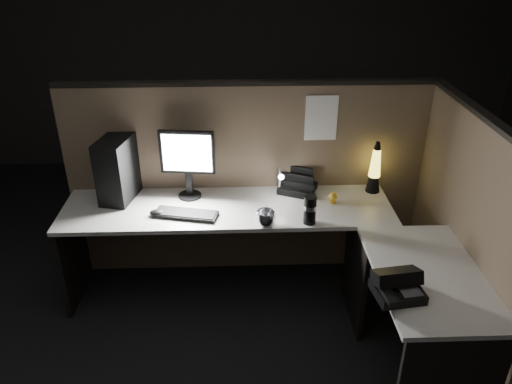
{
  "coord_description": "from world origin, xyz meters",
  "views": [
    {
      "loc": [
        -0.06,
        -2.44,
        2.45
      ],
      "look_at": [
        0.04,
        0.35,
        0.97
      ],
      "focal_mm": 35.0,
      "sensor_mm": 36.0,
      "label": 1
    }
  ],
  "objects_px": {
    "keyboard": "(186,214)",
    "lava_lamp": "(375,171)",
    "monitor": "(187,158)",
    "pc_tower": "(120,166)",
    "desk_phone": "(397,285)"
  },
  "relations": [
    {
      "from": "pc_tower",
      "to": "monitor",
      "type": "height_order",
      "value": "monitor"
    },
    {
      "from": "monitor",
      "to": "desk_phone",
      "type": "distance_m",
      "value": 1.67
    },
    {
      "from": "monitor",
      "to": "lava_lamp",
      "type": "distance_m",
      "value": 1.35
    },
    {
      "from": "pc_tower",
      "to": "lava_lamp",
      "type": "distance_m",
      "value": 1.83
    },
    {
      "from": "lava_lamp",
      "to": "desk_phone",
      "type": "height_order",
      "value": "lava_lamp"
    },
    {
      "from": "pc_tower",
      "to": "keyboard",
      "type": "relative_size",
      "value": 1.07
    },
    {
      "from": "pc_tower",
      "to": "lava_lamp",
      "type": "xyz_separation_m",
      "value": [
        1.83,
        -0.01,
        -0.06
      ]
    },
    {
      "from": "keyboard",
      "to": "lava_lamp",
      "type": "relative_size",
      "value": 1.09
    },
    {
      "from": "lava_lamp",
      "to": "desk_phone",
      "type": "bearing_deg",
      "value": -97.99
    },
    {
      "from": "monitor",
      "to": "keyboard",
      "type": "height_order",
      "value": "monitor"
    },
    {
      "from": "lava_lamp",
      "to": "pc_tower",
      "type": "bearing_deg",
      "value": 179.64
    },
    {
      "from": "lava_lamp",
      "to": "keyboard",
      "type": "bearing_deg",
      "value": -167.16
    },
    {
      "from": "pc_tower",
      "to": "keyboard",
      "type": "xyz_separation_m",
      "value": [
        0.48,
        -0.32,
        -0.22
      ]
    },
    {
      "from": "keyboard",
      "to": "desk_phone",
      "type": "distance_m",
      "value": 1.47
    },
    {
      "from": "monitor",
      "to": "desk_phone",
      "type": "xyz_separation_m",
      "value": [
        1.18,
        -1.15,
        -0.25
      ]
    }
  ]
}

